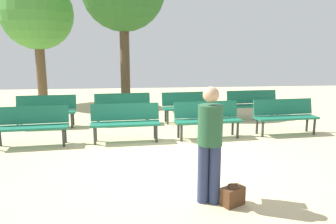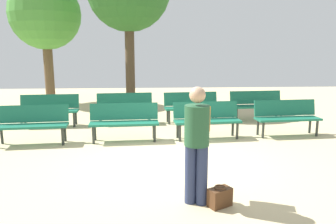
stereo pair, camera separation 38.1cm
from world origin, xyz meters
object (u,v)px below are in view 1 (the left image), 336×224
Objects in this scene: bench_r0_c3 at (285,114)px; bench_r1_c1 at (123,107)px; bench_r1_c0 at (46,109)px; bench_r1_c3 at (253,103)px; bench_r0_c2 at (207,117)px; handbag at (233,196)px; bench_r1_c2 at (189,105)px; bench_r0_c0 at (31,124)px; tree_0 at (37,14)px; visitor_with_backpack at (210,138)px; bench_r0_c1 at (125,120)px.

bench_r0_c3 is 4.43m from bench_r1_c1.
bench_r1_c3 is at bearing 0.66° from bench_r1_c0.
bench_r1_c3 is (1.88, 1.95, 0.00)m from bench_r0_c2.
bench_r0_c2 is 4.45m from bench_r1_c0.
handbag is at bearing -56.54° from bench_r1_c0.
bench_r1_c2 is 5.30m from handbag.
bench_r0_c0 is at bearing 179.97° from bench_r0_c3.
bench_r1_c0 and bench_r1_c3 have the same top height.
bench_r1_c0 is 2.10m from bench_r1_c1.
bench_r1_c0 is at bearing -178.95° from bench_r1_c1.
bench_r1_c1 is at bearing 40.19° from bench_r0_c0.
bench_r0_c2 is 0.34× the size of tree_0.
handbag is at bearing -46.67° from bench_r0_c0.
bench_r0_c0 reaches higher than handbag.
visitor_with_backpack reaches higher than bench_r1_c1.
bench_r0_c1 is 4.03m from bench_r0_c3.
bench_r1_c1 is at bearing 179.18° from bench_r1_c3.
bench_r0_c1 is 1.00× the size of bench_r0_c3.
bench_r1_c3 is at bearing 67.04° from handbag.
bench_r1_c3 is 5.93m from visitor_with_backpack.
bench_r0_c2 is 2.05m from bench_r0_c3.
bench_r0_c2 is 3.55m from handbag.
bench_r0_c1 is 3.75m from handbag.
bench_r1_c3 is at bearing 91.42° from bench_r0_c3.
bench_r0_c0 is 4.88m from handbag.
bench_r1_c0 is (-4.19, 1.51, 0.00)m from bench_r0_c2.
bench_r1_c2 is at bearing 22.63° from bench_r0_c0.
tree_0 reaches higher than visitor_with_backpack.
bench_r1_c2 is at bearing 0.37° from bench_r1_c0.
visitor_with_backpack is (-0.59, -5.14, 0.43)m from bench_r1_c2.
bench_r1_c1 is (-2.10, 1.71, 0.00)m from bench_r0_c2.
bench_r0_c3 is 1.00× the size of bench_r1_c3.
handbag is (4.95, -9.16, -3.29)m from tree_0.
handbag is at bearing -117.24° from bench_r1_c3.
bench_r0_c1 is 0.34× the size of tree_0.
visitor_with_backpack is (3.32, -3.09, 0.43)m from bench_r0_c0.
bench_r1_c2 is at bearing 86.92° from handbag.
bench_r0_c0 is at bearing 178.76° from bench_r0_c2.
bench_r1_c0 is at bearing 179.83° from bench_r1_c3.
bench_r1_c1 is at bearing 155.55° from bench_r0_c3.
handbag is (-0.43, -3.50, -0.37)m from bench_r0_c2.
bench_r0_c1 is (2.08, 0.15, 0.00)m from bench_r0_c0.
bench_r0_c0 is 1.00× the size of bench_r0_c2.
bench_r1_c0 is 0.99× the size of visitor_with_backpack.
bench_r1_c1 is at bearing 135.95° from bench_r0_c2.
bench_r1_c3 is 8.66m from tree_0.
bench_r0_c0 is 1.00× the size of bench_r1_c2.
bench_r1_c1 is (2.09, 0.19, 0.00)m from bench_r1_c0.
bench_r1_c1 and bench_r1_c3 have the same top height.
bench_r1_c0 is at bearing 163.81° from bench_r0_c3.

